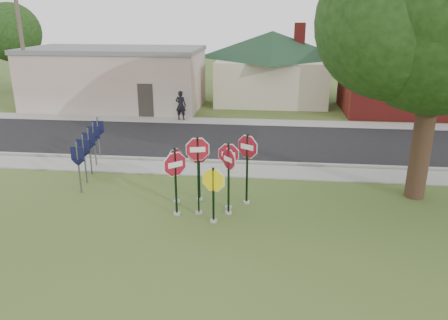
# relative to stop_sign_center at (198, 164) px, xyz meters

# --- Properties ---
(ground) EXTENTS (120.00, 120.00, 0.00)m
(ground) POSITION_rel_stop_sign_center_xyz_m (0.25, -1.18, -1.80)
(ground) COLOR #37521F
(ground) RESTS_ON ground
(sidewalk_near) EXTENTS (60.00, 1.60, 0.06)m
(sidewalk_near) POSITION_rel_stop_sign_center_xyz_m (0.25, 4.32, -1.77)
(sidewalk_near) COLOR gray
(sidewalk_near) RESTS_ON ground
(road) EXTENTS (60.00, 7.00, 0.04)m
(road) POSITION_rel_stop_sign_center_xyz_m (0.25, 8.82, -1.78)
(road) COLOR black
(road) RESTS_ON ground
(sidewalk_far) EXTENTS (60.00, 1.60, 0.06)m
(sidewalk_far) POSITION_rel_stop_sign_center_xyz_m (0.25, 13.12, -1.77)
(sidewalk_far) COLOR gray
(sidewalk_far) RESTS_ON ground
(curb) EXTENTS (60.00, 0.20, 0.14)m
(curb) POSITION_rel_stop_sign_center_xyz_m (0.25, 5.32, -1.73)
(curb) COLOR gray
(curb) RESTS_ON ground
(stop_sign_center) EXTENTS (1.06, 0.24, 2.84)m
(stop_sign_center) POSITION_rel_stop_sign_center_xyz_m (0.00, 0.00, 0.00)
(stop_sign_center) COLOR gray
(stop_sign_center) RESTS_ON ground
(stop_sign_yellow) EXTENTS (1.05, 0.28, 2.00)m
(stop_sign_yellow) POSITION_rel_stop_sign_center_xyz_m (0.58, -0.55, -0.63)
(stop_sign_yellow) COLOR gray
(stop_sign_yellow) RESTS_ON ground
(stop_sign_left) EXTENTS (0.87, 0.77, 2.38)m
(stop_sign_left) POSITION_rel_stop_sign_center_xyz_m (-0.73, -0.16, -0.33)
(stop_sign_left) COLOR gray
(stop_sign_left) RESTS_ON ground
(stop_sign_right) EXTENTS (0.65, 0.74, 2.44)m
(stop_sign_right) POSITION_rel_stop_sign_center_xyz_m (1.01, 0.12, -0.32)
(stop_sign_right) COLOR gray
(stop_sign_right) RESTS_ON ground
(stop_sign_back_right) EXTENTS (1.00, 0.24, 2.50)m
(stop_sign_back_right) POSITION_rel_stop_sign_center_xyz_m (0.96, 0.53, -0.27)
(stop_sign_back_right) COLOR gray
(stop_sign_back_right) RESTS_ON ground
(stop_sign_back_left) EXTENTS (0.97, 0.49, 2.35)m
(stop_sign_back_left) POSITION_rel_stop_sign_center_xyz_m (-0.16, 1.13, -0.36)
(stop_sign_back_left) COLOR gray
(stop_sign_back_left) RESTS_ON ground
(stop_sign_far_right) EXTENTS (0.97, 0.62, 2.69)m
(stop_sign_far_right) POSITION_rel_stop_sign_center_xyz_m (1.56, 1.05, -0.10)
(stop_sign_far_right) COLOR gray
(stop_sign_far_right) RESTS_ON ground
(stop_sign_far_left) EXTENTS (0.52, 0.97, 2.18)m
(stop_sign_far_left) POSITION_rel_stop_sign_center_xyz_m (-0.95, 0.81, -0.49)
(stop_sign_far_left) COLOR gray
(stop_sign_far_left) RESTS_ON ground
(route_sign_row) EXTENTS (1.43, 4.63, 2.00)m
(route_sign_row) POSITION_rel_stop_sign_center_xyz_m (-5.15, 3.32, -0.57)
(route_sign_row) COLOR #59595E
(route_sign_row) RESTS_ON ground
(building_stucco) EXTENTS (12.20, 6.20, 4.20)m
(building_stucco) POSITION_rel_stop_sign_center_xyz_m (-8.75, 16.82, 0.35)
(building_stucco) COLOR beige
(building_stucco) RESTS_ON ground
(building_house) EXTENTS (11.60, 11.60, 6.20)m
(building_house) POSITION_rel_stop_sign_center_xyz_m (2.25, 20.82, 1.85)
(building_house) COLOR #BDB296
(building_house) RESTS_ON ground
(building_brick) EXTENTS (10.20, 6.20, 4.75)m
(building_brick) POSITION_rel_stop_sign_center_xyz_m (12.24, 17.32, 0.61)
(building_brick) COLOR maroon
(building_brick) RESTS_ON ground
(oak_tree) EXTENTS (10.30, 9.70, 9.87)m
(oak_tree) POSITION_rel_stop_sign_center_xyz_m (7.75, 2.32, 4.71)
(oak_tree) COLOR #322016
(oak_tree) RESTS_ON ground
(utility_pole_near) EXTENTS (2.20, 0.26, 9.50)m
(utility_pole_near) POSITION_rel_stop_sign_center_xyz_m (-13.75, 14.02, 3.17)
(utility_pole_near) COLOR #4A3F31
(utility_pole_near) RESTS_ON ground
(bg_tree_left) EXTENTS (4.90, 4.90, 7.35)m
(bg_tree_left) POSITION_rel_stop_sign_center_xyz_m (-19.75, 22.82, 3.08)
(bg_tree_left) COLOR #322016
(bg_tree_left) RESTS_ON ground
(pedestrian) EXTENTS (0.73, 0.53, 1.85)m
(pedestrian) POSITION_rel_stop_sign_center_xyz_m (-3.32, 13.19, -0.81)
(pedestrian) COLOR black
(pedestrian) RESTS_ON sidewalk_far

